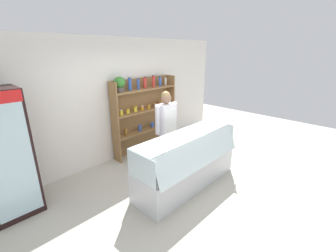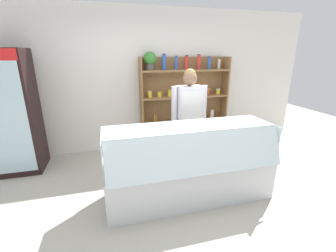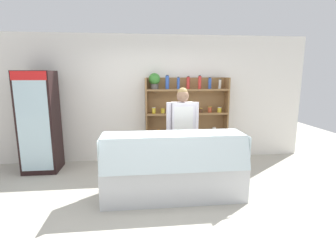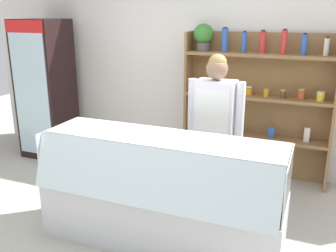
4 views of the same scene
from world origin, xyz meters
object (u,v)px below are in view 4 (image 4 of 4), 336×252
object	(u,v)px
shop_clerk	(215,121)
drinks_fridge	(46,89)
deli_display_case	(161,210)
shelving_unit	(252,95)

from	to	relation	value
shop_clerk	drinks_fridge	bearing A→B (deg)	166.01
drinks_fridge	deli_display_case	size ratio (longest dim) A/B	0.90
deli_display_case	shop_clerk	bearing A→B (deg)	71.02
shelving_unit	shop_clerk	world-z (taller)	shelving_unit
drinks_fridge	shop_clerk	xyz separation A→B (m)	(2.68, -0.67, 0.00)
drinks_fridge	shelving_unit	xyz separation A→B (m)	(2.88, 0.33, 0.09)
drinks_fridge	shop_clerk	bearing A→B (deg)	-13.99
shelving_unit	deli_display_case	world-z (taller)	shelving_unit
shelving_unit	drinks_fridge	bearing A→B (deg)	-173.41
drinks_fridge	shop_clerk	size ratio (longest dim) A/B	1.18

